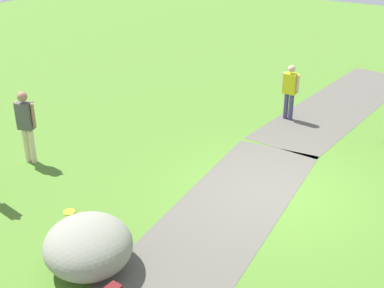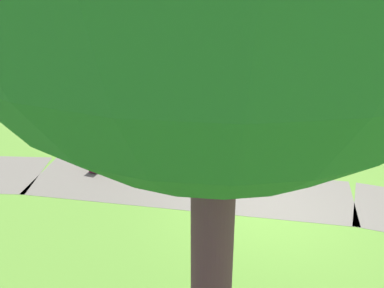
{
  "view_description": "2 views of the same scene",
  "coord_description": "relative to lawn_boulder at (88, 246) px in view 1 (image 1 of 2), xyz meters",
  "views": [
    {
      "loc": [
        9.09,
        3.42,
        5.64
      ],
      "look_at": [
        1.42,
        -1.34,
        1.39
      ],
      "focal_mm": 47.99,
      "sensor_mm": 36.0,
      "label": 1
    },
    {
      "loc": [
        -0.71,
        9.23,
        5.77
      ],
      "look_at": [
        1.73,
        -0.09,
        1.44
      ],
      "focal_mm": 43.51,
      "sensor_mm": 36.0,
      "label": 2
    }
  ],
  "objects": [
    {
      "name": "footpath_segment_mid",
      "position": [
        -2.07,
        1.2,
        -0.44
      ],
      "size": [
        8.14,
        2.7,
        0.01
      ],
      "color": "#5E5950",
      "rests_on": "ground"
    },
    {
      "name": "frisbee_on_grass",
      "position": [
        -1.06,
        -1.52,
        -0.43
      ],
      "size": [
        0.24,
        0.24,
        0.02
      ],
      "color": "gold",
      "rests_on": "ground"
    },
    {
      "name": "passerby_on_path",
      "position": [
        -8.04,
        0.31,
        0.47
      ],
      "size": [
        0.27,
        0.52,
        1.59
      ],
      "color": "#45406B",
      "rests_on": "ground"
    },
    {
      "name": "man_near_boulder",
      "position": [
        -2.24,
        -3.89,
        0.59
      ],
      "size": [
        0.33,
        0.5,
        1.77
      ],
      "color": "beige",
      "rests_on": "ground"
    },
    {
      "name": "footpath_segment_near",
      "position": [
        -10.04,
        1.25,
        -0.44
      ],
      "size": [
        8.16,
        2.81,
        0.01
      ],
      "color": "#5E5950",
      "rests_on": "ground"
    },
    {
      "name": "ground_plane",
      "position": [
        -4.02,
        1.77,
        -0.44
      ],
      "size": [
        48.0,
        48.0,
        0.0
      ],
      "primitive_type": "plane",
      "color": "#517F2C"
    },
    {
      "name": "lawn_boulder",
      "position": [
        0.0,
        0.0,
        0.0
      ],
      "size": [
        2.19,
        2.2,
        0.89
      ],
      "color": "gray",
      "rests_on": "ground"
    }
  ]
}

